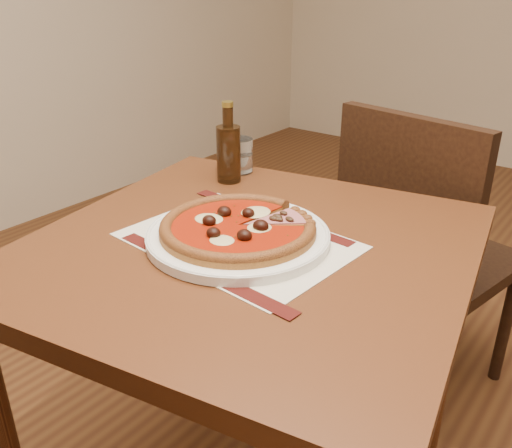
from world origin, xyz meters
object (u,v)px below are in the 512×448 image
(table, at_px, (250,288))
(bottle, at_px, (229,151))
(chair_far, at_px, (420,244))
(plate, at_px, (238,236))
(water_glass, at_px, (239,155))
(pizza, at_px, (238,227))

(table, distance_m, bottle, 0.38)
(chair_far, height_order, bottle, bottle)
(plate, xyz_separation_m, water_glass, (-0.25, 0.32, 0.03))
(pizza, xyz_separation_m, water_glass, (-0.25, 0.32, 0.01))
(plate, bearing_deg, table, 29.70)
(plate, bearing_deg, pizza, -117.84)
(chair_far, xyz_separation_m, water_glass, (-0.37, -0.35, 0.28))
(plate, distance_m, water_glass, 0.41)
(pizza, relative_size, water_glass, 3.41)
(table, xyz_separation_m, plate, (-0.02, -0.01, 0.11))
(pizza, bearing_deg, bottle, 132.79)
(table, xyz_separation_m, water_glass, (-0.27, 0.31, 0.14))
(plate, xyz_separation_m, bottle, (-0.23, 0.25, 0.07))
(water_glass, bearing_deg, table, -48.24)
(pizza, bearing_deg, plate, 62.16)
(table, bearing_deg, pizza, -150.10)
(chair_far, bearing_deg, pizza, 91.34)
(table, relative_size, water_glass, 10.73)
(table, distance_m, chair_far, 0.68)
(chair_far, relative_size, pizza, 3.05)
(table, bearing_deg, water_glass, 131.76)
(bottle, bearing_deg, water_glass, 109.74)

